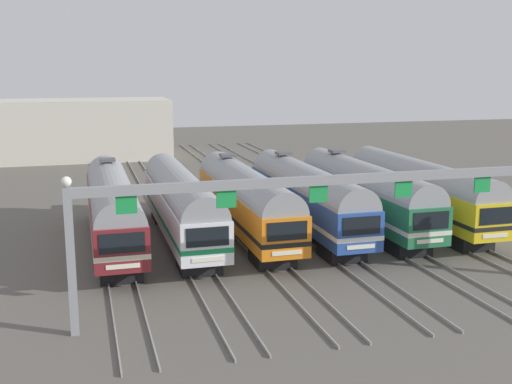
{
  "coord_description": "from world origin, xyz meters",
  "views": [
    {
      "loc": [
        -12.68,
        -40.24,
        11.41
      ],
      "look_at": [
        -0.94,
        1.71,
        2.73
      ],
      "focal_mm": 44.17,
      "sensor_mm": 36.0,
      "label": 1
    }
  ],
  "objects_px": {
    "commuter_train_orange": "(245,198)",
    "catenary_gantry": "(362,196)",
    "commuter_train_maroon": "(112,206)",
    "commuter_train_blue": "(306,195)",
    "commuter_train_green": "(364,192)",
    "commuter_train_yellow": "(419,188)",
    "commuter_train_white": "(181,202)"
  },
  "relations": [
    {
      "from": "commuter_train_maroon",
      "to": "commuter_train_orange",
      "type": "distance_m",
      "value": 8.76
    },
    {
      "from": "commuter_train_yellow",
      "to": "commuter_train_maroon",
      "type": "bearing_deg",
      "value": 179.99
    },
    {
      "from": "commuter_train_orange",
      "to": "commuter_train_blue",
      "type": "xyz_separation_m",
      "value": [
        4.38,
        0.0,
        0.0
      ]
    },
    {
      "from": "commuter_train_maroon",
      "to": "commuter_train_orange",
      "type": "bearing_deg",
      "value": 0.0
    },
    {
      "from": "commuter_train_maroon",
      "to": "commuter_train_yellow",
      "type": "distance_m",
      "value": 21.89
    },
    {
      "from": "commuter_train_maroon",
      "to": "commuter_train_green",
      "type": "height_order",
      "value": "same"
    },
    {
      "from": "commuter_train_blue",
      "to": "commuter_train_white",
      "type": "bearing_deg",
      "value": -179.97
    },
    {
      "from": "commuter_train_green",
      "to": "commuter_train_blue",
      "type": "bearing_deg",
      "value": 180.0
    },
    {
      "from": "catenary_gantry",
      "to": "commuter_train_orange",
      "type": "bearing_deg",
      "value": 99.21
    },
    {
      "from": "commuter_train_blue",
      "to": "catenary_gantry",
      "type": "bearing_deg",
      "value": -99.21
    },
    {
      "from": "commuter_train_maroon",
      "to": "commuter_train_orange",
      "type": "xyz_separation_m",
      "value": [
        8.76,
        0.0,
        0.0
      ]
    },
    {
      "from": "commuter_train_green",
      "to": "catenary_gantry",
      "type": "distance_m",
      "value": 15.25
    },
    {
      "from": "commuter_train_white",
      "to": "commuter_train_blue",
      "type": "distance_m",
      "value": 8.76
    },
    {
      "from": "commuter_train_maroon",
      "to": "catenary_gantry",
      "type": "distance_m",
      "value": 17.59
    },
    {
      "from": "commuter_train_maroon",
      "to": "commuter_train_orange",
      "type": "relative_size",
      "value": 1.0
    },
    {
      "from": "commuter_train_blue",
      "to": "commuter_train_yellow",
      "type": "height_order",
      "value": "commuter_train_blue"
    },
    {
      "from": "commuter_train_green",
      "to": "commuter_train_yellow",
      "type": "bearing_deg",
      "value": -0.06
    },
    {
      "from": "commuter_train_maroon",
      "to": "commuter_train_white",
      "type": "bearing_deg",
      "value": -0.06
    },
    {
      "from": "commuter_train_maroon",
      "to": "commuter_train_white",
      "type": "height_order",
      "value": "commuter_train_maroon"
    },
    {
      "from": "commuter_train_blue",
      "to": "catenary_gantry",
      "type": "relative_size",
      "value": 0.67
    },
    {
      "from": "commuter_train_orange",
      "to": "commuter_train_yellow",
      "type": "xyz_separation_m",
      "value": [
        13.14,
        -0.0,
        -0.0
      ]
    },
    {
      "from": "commuter_train_orange",
      "to": "commuter_train_green",
      "type": "height_order",
      "value": "same"
    },
    {
      "from": "commuter_train_white",
      "to": "catenary_gantry",
      "type": "relative_size",
      "value": 0.67
    },
    {
      "from": "commuter_train_maroon",
      "to": "commuter_train_green",
      "type": "relative_size",
      "value": 1.0
    },
    {
      "from": "commuter_train_white",
      "to": "commuter_train_yellow",
      "type": "bearing_deg",
      "value": 0.0
    },
    {
      "from": "commuter_train_maroon",
      "to": "commuter_train_green",
      "type": "distance_m",
      "value": 17.52
    },
    {
      "from": "catenary_gantry",
      "to": "commuter_train_maroon",
      "type": "bearing_deg",
      "value": 129.04
    },
    {
      "from": "commuter_train_orange",
      "to": "catenary_gantry",
      "type": "height_order",
      "value": "catenary_gantry"
    },
    {
      "from": "commuter_train_yellow",
      "to": "catenary_gantry",
      "type": "distance_m",
      "value": 17.58
    },
    {
      "from": "commuter_train_orange",
      "to": "commuter_train_yellow",
      "type": "relative_size",
      "value": 1.0
    },
    {
      "from": "commuter_train_maroon",
      "to": "commuter_train_white",
      "type": "xyz_separation_m",
      "value": [
        4.38,
        -0.0,
        -0.0
      ]
    },
    {
      "from": "commuter_train_maroon",
      "to": "commuter_train_green",
      "type": "bearing_deg",
      "value": 0.0
    }
  ]
}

